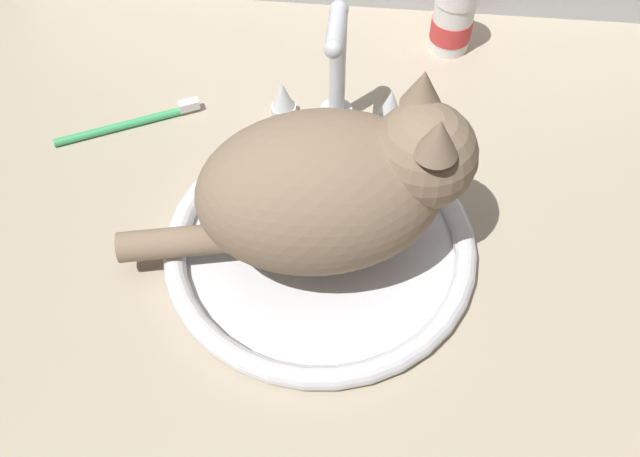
{
  "coord_description": "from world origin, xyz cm",
  "views": [
    {
      "loc": [
        -1.09,
        -46.99,
        64.92
      ],
      "look_at": [
        -5.44,
        -3.59,
        7.0
      ],
      "focal_mm": 38.7,
      "sensor_mm": 36.0,
      "label": 1
    }
  ],
  "objects_px": {
    "sink_basin": "(320,245)",
    "faucet": "(337,82)",
    "toothbrush": "(132,123)",
    "cat": "(339,186)",
    "pill_bottle": "(453,20)"
  },
  "relations": [
    {
      "from": "sink_basin",
      "to": "pill_bottle",
      "type": "height_order",
      "value": "pill_bottle"
    },
    {
      "from": "cat",
      "to": "toothbrush",
      "type": "bearing_deg",
      "value": 149.11
    },
    {
      "from": "faucet",
      "to": "cat",
      "type": "distance_m",
      "value": 0.2
    },
    {
      "from": "pill_bottle",
      "to": "toothbrush",
      "type": "distance_m",
      "value": 0.45
    },
    {
      "from": "faucet",
      "to": "cat",
      "type": "height_order",
      "value": "cat"
    },
    {
      "from": "faucet",
      "to": "toothbrush",
      "type": "distance_m",
      "value": 0.26
    },
    {
      "from": "sink_basin",
      "to": "toothbrush",
      "type": "relative_size",
      "value": 2.0
    },
    {
      "from": "pill_bottle",
      "to": "toothbrush",
      "type": "bearing_deg",
      "value": -153.54
    },
    {
      "from": "sink_basin",
      "to": "faucet",
      "type": "relative_size",
      "value": 1.95
    },
    {
      "from": "cat",
      "to": "sink_basin",
      "type": "bearing_deg",
      "value": -167.49
    },
    {
      "from": "sink_basin",
      "to": "toothbrush",
      "type": "bearing_deg",
      "value": 146.66
    },
    {
      "from": "faucet",
      "to": "toothbrush",
      "type": "xyz_separation_m",
      "value": [
        -0.26,
        -0.03,
        -0.06
      ]
    },
    {
      "from": "pill_bottle",
      "to": "toothbrush",
      "type": "height_order",
      "value": "pill_bottle"
    },
    {
      "from": "faucet",
      "to": "cat",
      "type": "bearing_deg",
      "value": -84.58
    },
    {
      "from": "sink_basin",
      "to": "pill_bottle",
      "type": "bearing_deg",
      "value": 68.59
    }
  ]
}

